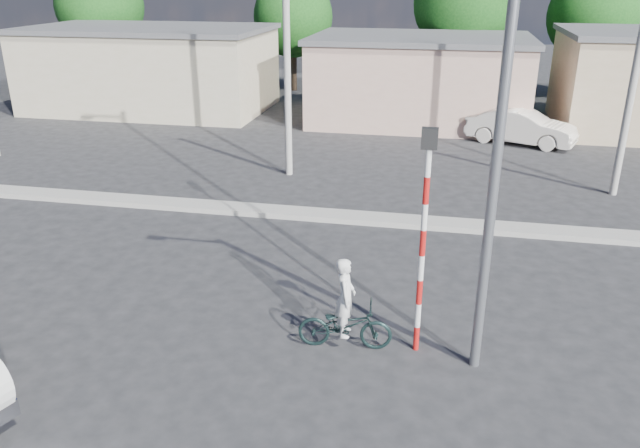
% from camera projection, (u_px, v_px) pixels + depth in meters
% --- Properties ---
extents(ground_plane, '(120.00, 120.00, 0.00)m').
position_uv_depth(ground_plane, '(233.00, 374.00, 11.33)').
color(ground_plane, '#252527').
rests_on(ground_plane, ground).
extents(median, '(40.00, 0.80, 0.16)m').
position_uv_depth(median, '(321.00, 215.00, 18.57)').
color(median, '#99968E').
rests_on(median, ground).
extents(bicycle, '(1.87, 0.81, 0.95)m').
position_uv_depth(bicycle, '(345.00, 325.00, 11.99)').
color(bicycle, black).
rests_on(bicycle, ground).
extents(cyclist, '(0.44, 0.61, 1.59)m').
position_uv_depth(cyclist, '(345.00, 311.00, 11.87)').
color(cyclist, white).
rests_on(cyclist, ground).
extents(car_cream, '(4.74, 2.98, 1.47)m').
position_uv_depth(car_cream, '(521.00, 127.00, 26.35)').
color(car_cream, white).
rests_on(car_cream, ground).
extents(traffic_pole, '(0.28, 0.18, 4.36)m').
position_uv_depth(traffic_pole, '(424.00, 225.00, 11.12)').
color(traffic_pole, red).
rests_on(traffic_pole, ground).
extents(streetlight, '(2.34, 0.22, 9.00)m').
position_uv_depth(streetlight, '(493.00, 97.00, 9.79)').
color(streetlight, slate).
rests_on(streetlight, ground).
extents(building_row, '(37.80, 7.30, 4.44)m').
position_uv_depth(building_row, '(401.00, 76.00, 30.31)').
color(building_row, '#BFB491').
rests_on(building_row, ground).
extents(tree_row, '(34.13, 7.32, 8.10)m').
position_uv_depth(tree_row, '(354.00, 9.00, 35.94)').
color(tree_row, '#38281E').
rests_on(tree_row, ground).
extents(utility_poles, '(35.40, 0.24, 8.00)m').
position_uv_depth(utility_poles, '(445.00, 63.00, 20.10)').
color(utility_poles, '#99968E').
rests_on(utility_poles, ground).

